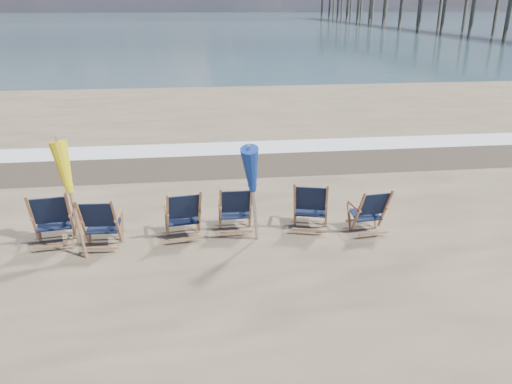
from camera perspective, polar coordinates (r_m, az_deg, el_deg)
ocean at (r=134.04m, az=-7.20°, el=18.88°), size 400.00×400.00×0.00m
surf_foam at (r=14.87m, az=-2.99°, el=5.04°), size 200.00×1.40×0.01m
wet_sand_strip at (r=13.43m, az=-2.49°, el=3.32°), size 200.00×2.60×0.00m
beach_chair_0 at (r=9.21m, az=-20.42°, el=-2.80°), size 0.79×0.86×1.09m
beach_chair_1 at (r=8.85m, az=-15.67°, el=-3.46°), size 0.70×0.77×1.02m
beach_chair_2 at (r=8.97m, az=-6.45°, el=-2.47°), size 0.74×0.81×1.01m
beach_chair_3 at (r=9.15m, az=-0.61°, el=-1.94°), size 0.64×0.71×0.99m
beach_chair_4 at (r=9.22m, az=8.06°, el=-1.79°), size 0.84×0.90×1.04m
beach_chair_5 at (r=9.42m, az=14.57°, el=-2.07°), size 0.68×0.75×0.95m
umbrella_yellow at (r=8.55m, az=-20.57°, el=1.97°), size 0.30×0.30×1.98m
umbrella_blue at (r=8.30m, az=-0.25°, el=2.83°), size 0.30×0.30×1.98m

